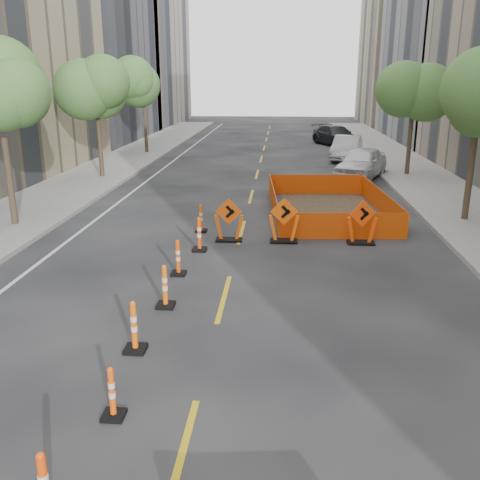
# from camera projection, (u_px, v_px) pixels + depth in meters

# --- Properties ---
(ground_plane) EXTENTS (140.00, 140.00, 0.00)m
(ground_plane) POSITION_uv_depth(u_px,v_px,m) (201.00, 385.00, 9.63)
(ground_plane) COLOR black
(sidewalk_left) EXTENTS (4.00, 90.00, 0.15)m
(sidewalk_left) POSITION_uv_depth(u_px,v_px,m) (25.00, 212.00, 21.71)
(sidewalk_left) COLOR gray
(sidewalk_left) RESTS_ON ground
(sidewalk_right) EXTENTS (4.00, 90.00, 0.15)m
(sidewalk_right) POSITION_uv_depth(u_px,v_px,m) (480.00, 221.00, 20.39)
(sidewalk_right) COLOR gray
(sidewalk_right) RESTS_ON ground
(bld_left_d) EXTENTS (12.00, 16.00, 14.00)m
(bld_left_d) POSITION_uv_depth(u_px,v_px,m) (71.00, 57.00, 46.23)
(bld_left_d) COLOR #4C4C51
(bld_left_d) RESTS_ON ground
(bld_left_e) EXTENTS (12.00, 20.00, 20.00)m
(bld_left_e) POSITION_uv_depth(u_px,v_px,m) (123.00, 35.00, 60.99)
(bld_left_e) COLOR gray
(bld_left_e) RESTS_ON ground
(bld_right_d) EXTENTS (12.00, 18.00, 20.00)m
(bld_right_d) POSITION_uv_depth(u_px,v_px,m) (475.00, 18.00, 43.81)
(bld_right_d) COLOR gray
(bld_right_d) RESTS_ON ground
(bld_right_e) EXTENTS (12.00, 14.00, 16.00)m
(bld_right_e) POSITION_uv_depth(u_px,v_px,m) (419.00, 53.00, 61.94)
(bld_right_e) COLOR tan
(bld_right_e) RESTS_ON ground
(tree_l_b) EXTENTS (2.80, 2.80, 5.95)m
(tree_l_b) POSITION_uv_depth(u_px,v_px,m) (0.00, 101.00, 18.46)
(tree_l_b) COLOR #382B1E
(tree_l_b) RESTS_ON ground
(tree_l_c) EXTENTS (2.80, 2.80, 5.95)m
(tree_l_c) POSITION_uv_depth(u_px,v_px,m) (96.00, 93.00, 28.00)
(tree_l_c) COLOR #382B1E
(tree_l_c) RESTS_ON ground
(tree_l_d) EXTENTS (2.80, 2.80, 5.95)m
(tree_l_d) POSITION_uv_depth(u_px,v_px,m) (144.00, 89.00, 37.54)
(tree_l_d) COLOR #382B1E
(tree_l_d) RESTS_ON ground
(tree_r_b) EXTENTS (2.80, 2.80, 5.95)m
(tree_r_b) POSITION_uv_depth(u_px,v_px,m) (479.00, 100.00, 19.14)
(tree_r_b) COLOR #382B1E
(tree_r_b) RESTS_ON ground
(tree_r_c) EXTENTS (2.80, 2.80, 5.95)m
(tree_r_c) POSITION_uv_depth(u_px,v_px,m) (414.00, 93.00, 28.67)
(tree_r_c) COLOR #382B1E
(tree_r_c) RESTS_ON ground
(channelizer_2) EXTENTS (0.36, 0.36, 0.92)m
(channelizer_2) POSITION_uv_depth(u_px,v_px,m) (112.00, 393.00, 8.59)
(channelizer_2) COLOR #FF510A
(channelizer_2) RESTS_ON ground
(channelizer_3) EXTENTS (0.43, 0.43, 1.09)m
(channelizer_3) POSITION_uv_depth(u_px,v_px,m) (134.00, 326.00, 10.68)
(channelizer_3) COLOR orange
(channelizer_3) RESTS_ON ground
(channelizer_4) EXTENTS (0.42, 0.42, 1.07)m
(channelizer_4) POSITION_uv_depth(u_px,v_px,m) (165.00, 286.00, 12.77)
(channelizer_4) COLOR #FF620A
(channelizer_4) RESTS_ON ground
(channelizer_5) EXTENTS (0.41, 0.41, 1.03)m
(channelizer_5) POSITION_uv_depth(u_px,v_px,m) (178.00, 257.00, 14.88)
(channelizer_5) COLOR #E34609
(channelizer_5) RESTS_ON ground
(channelizer_6) EXTENTS (0.44, 0.44, 1.12)m
(channelizer_6) POSITION_uv_depth(u_px,v_px,m) (199.00, 234.00, 16.94)
(channelizer_6) COLOR #E64009
(channelizer_6) RESTS_ON ground
(channelizer_7) EXTENTS (0.40, 0.40, 1.00)m
(channelizer_7) POSITION_uv_depth(u_px,v_px,m) (201.00, 218.00, 19.07)
(channelizer_7) COLOR #D55408
(channelizer_7) RESTS_ON ground
(chevron_sign_left) EXTENTS (1.01, 0.64, 1.48)m
(chevron_sign_left) POSITION_uv_depth(u_px,v_px,m) (229.00, 220.00, 17.94)
(chevron_sign_left) COLOR #EF530A
(chevron_sign_left) RESTS_ON ground
(chevron_sign_center) EXTENTS (1.07, 0.70, 1.53)m
(chevron_sign_center) POSITION_uv_depth(u_px,v_px,m) (284.00, 220.00, 17.78)
(chevron_sign_center) COLOR #FF5D0A
(chevron_sign_center) RESTS_ON ground
(chevron_sign_right) EXTENTS (1.13, 0.87, 1.50)m
(chevron_sign_right) POSITION_uv_depth(u_px,v_px,m) (362.00, 222.00, 17.60)
(chevron_sign_right) COLOR #F9440A
(chevron_sign_right) RESTS_ON ground
(safety_fence) EXTENTS (4.86, 7.71, 0.93)m
(safety_fence) POSITION_uv_depth(u_px,v_px,m) (327.00, 202.00, 21.76)
(safety_fence) COLOR #D6540B
(safety_fence) RESTS_ON ground
(parked_car_near) EXTENTS (3.75, 5.30, 1.68)m
(parked_car_near) POSITION_uv_depth(u_px,v_px,m) (361.00, 163.00, 29.26)
(parked_car_near) COLOR silver
(parked_car_near) RESTS_ON ground
(parked_car_mid) EXTENTS (2.72, 5.02, 1.57)m
(parked_car_mid) POSITION_uv_depth(u_px,v_px,m) (347.00, 148.00, 35.85)
(parked_car_mid) COLOR #A0A0A5
(parked_car_mid) RESTS_ON ground
(parked_car_far) EXTENTS (4.15, 5.86, 1.58)m
(parked_car_far) POSITION_uv_depth(u_px,v_px,m) (336.00, 135.00, 43.57)
(parked_car_far) COLOR black
(parked_car_far) RESTS_ON ground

